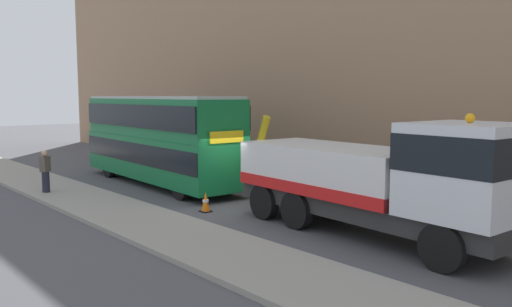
% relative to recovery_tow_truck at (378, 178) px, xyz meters
% --- Properties ---
extents(ground_plane, '(120.00, 120.00, 0.00)m').
position_rel_recovery_tow_truck_xyz_m(ground_plane, '(-5.81, -0.09, -1.76)').
color(ground_plane, '#4C4C51').
extents(near_kerb, '(60.00, 2.80, 0.15)m').
position_rel_recovery_tow_truck_xyz_m(near_kerb, '(-5.81, -4.29, -1.68)').
color(near_kerb, gray).
rests_on(near_kerb, ground_plane).
extents(building_facade, '(60.00, 1.50, 16.00)m').
position_rel_recovery_tow_truck_xyz_m(building_facade, '(-5.81, 6.58, 6.31)').
color(building_facade, '#9E7A5B').
rests_on(building_facade, ground_plane).
extents(recovery_tow_truck, '(10.20, 3.12, 3.67)m').
position_rel_recovery_tow_truck_xyz_m(recovery_tow_truck, '(0.00, 0.00, 0.00)').
color(recovery_tow_truck, '#2D2D2D').
rests_on(recovery_tow_truck, ground_plane).
extents(double_decker_bus, '(11.14, 3.14, 4.06)m').
position_rel_recovery_tow_truck_xyz_m(double_decker_bus, '(-12.14, 0.03, 0.47)').
color(double_decker_bus, '#146B38').
rests_on(double_decker_bus, ground_plane).
extents(pedestrian_onlooker, '(0.45, 0.48, 1.71)m').
position_rel_recovery_tow_truck_xyz_m(pedestrian_onlooker, '(-12.69, -4.96, -0.77)').
color(pedestrian_onlooker, '#232333').
rests_on(pedestrian_onlooker, near_kerb).
extents(traffic_cone_near_bus, '(0.36, 0.36, 0.72)m').
position_rel_recovery_tow_truck_xyz_m(traffic_cone_near_bus, '(-5.98, -1.76, -1.42)').
color(traffic_cone_near_bus, orange).
rests_on(traffic_cone_near_bus, ground_plane).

